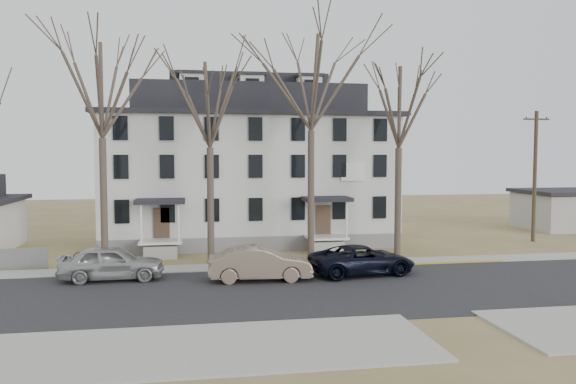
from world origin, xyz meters
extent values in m
plane|color=olive|center=(0.00, 0.00, 0.00)|extent=(120.00, 120.00, 0.00)
cube|color=#27272A|center=(0.00, 2.00, 0.00)|extent=(120.00, 10.00, 0.04)
cube|color=#A09F97|center=(0.00, 8.00, 0.00)|extent=(120.00, 2.00, 0.08)
cube|color=#A09F97|center=(-8.00, -5.00, 0.00)|extent=(20.00, 5.00, 0.08)
cube|color=gold|center=(5.00, 7.10, 0.00)|extent=(14.00, 0.25, 0.06)
cube|color=slate|center=(-2.00, 18.00, 0.50)|extent=(20.00, 10.00, 1.00)
cube|color=silver|center=(-2.00, 18.00, 5.00)|extent=(20.00, 10.00, 8.00)
cube|color=black|center=(-2.00, 18.00, 9.10)|extent=(20.80, 10.80, 0.30)
cube|color=black|center=(-2.00, 18.00, 10.25)|extent=(16.00, 7.00, 2.00)
cube|color=black|center=(-2.00, 18.00, 11.65)|extent=(11.00, 4.50, 0.80)
cube|color=white|center=(-8.00, 12.04, 1.00)|extent=(2.60, 2.00, 0.16)
cube|color=white|center=(2.50, 12.04, 1.00)|extent=(2.60, 2.00, 0.16)
cube|color=white|center=(4.50, 12.92, 5.20)|extent=(1.60, 0.08, 1.20)
cube|color=#A09F97|center=(26.00, 20.00, 1.50)|extent=(8.00, 6.00, 3.00)
cube|color=black|center=(26.00, 20.00, 3.20)|extent=(8.50, 6.50, 0.30)
cylinder|color=#473B31|center=(-11.00, 9.80, 3.64)|extent=(0.40, 0.40, 7.28)
cylinder|color=#473B31|center=(-5.00, 9.80, 3.38)|extent=(0.40, 0.40, 6.76)
cylinder|color=#473B31|center=(1.00, 9.80, 3.90)|extent=(0.40, 0.40, 7.80)
cylinder|color=#473B31|center=(6.50, 9.80, 3.38)|extent=(0.40, 0.40, 6.76)
cylinder|color=#3D3023|center=(18.50, 14.00, 4.75)|extent=(0.28, 0.28, 9.50)
cube|color=#3D3023|center=(18.50, 14.00, 8.90)|extent=(2.00, 0.12, 0.12)
imported|color=#A4A4A4|center=(-10.07, 5.88, 0.88)|extent=(5.17, 2.13, 1.75)
imported|color=#7A6756|center=(-2.71, 4.56, 0.85)|extent=(5.26, 2.05, 1.71)
imported|color=black|center=(2.79, 5.06, 0.77)|extent=(5.87, 3.30, 1.55)
imported|color=black|center=(-12.11, 11.11, 0.47)|extent=(1.88, 1.01, 0.94)
camera|label=1|loc=(-5.95, -23.16, 6.37)|focal=35.00mm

